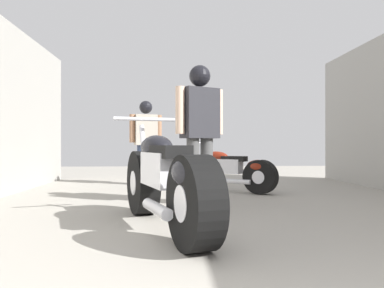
# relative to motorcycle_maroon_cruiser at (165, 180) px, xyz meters

# --- Properties ---
(ground_plane) EXTENTS (18.48, 18.48, 0.00)m
(ground_plane) POSITION_rel_motorcycle_maroon_cruiser_xyz_m (0.62, 0.96, -0.45)
(ground_plane) COLOR #9E998E
(motorcycle_maroon_cruiser) EXTENTS (0.99, 2.24, 1.07)m
(motorcycle_maroon_cruiser) POSITION_rel_motorcycle_maroon_cruiser_xyz_m (0.00, 0.00, 0.00)
(motorcycle_maroon_cruiser) COLOR black
(motorcycle_maroon_cruiser) RESTS_ON ground_plane
(motorcycle_black_naked) EXTENTS (1.52, 1.17, 0.81)m
(motorcycle_black_naked) POSITION_rel_motorcycle_maroon_cruiser_xyz_m (0.99, 2.76, -0.11)
(motorcycle_black_naked) COLOR black
(motorcycle_black_naked) RESTS_ON ground_plane
(mechanic_in_blue) EXTENTS (0.68, 0.44, 1.80)m
(mechanic_in_blue) POSITION_rel_motorcycle_maroon_cruiser_xyz_m (0.43, 1.51, 0.63)
(mechanic_in_blue) COLOR #4C4C4C
(mechanic_in_blue) RESTS_ON ground_plane
(mechanic_with_helmet) EXTENTS (0.63, 0.34, 1.61)m
(mechanic_with_helmet) POSITION_rel_motorcycle_maroon_cruiser_xyz_m (-0.42, 3.94, 0.52)
(mechanic_with_helmet) COLOR #2D3851
(mechanic_with_helmet) RESTS_ON ground_plane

